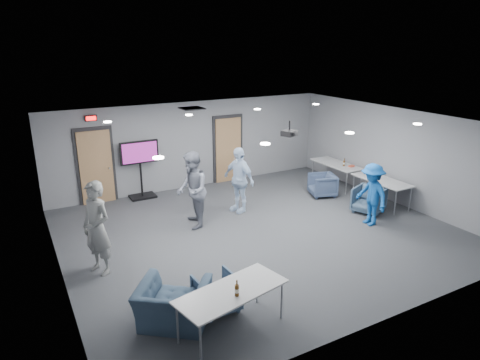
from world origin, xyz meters
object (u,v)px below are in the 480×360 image
person_c (239,180)px  chair_right_b (369,200)px  bottle_front (237,290)px  table_right_b (382,181)px  chair_right_a (322,185)px  table_front_left (232,293)px  chair_front_a (216,293)px  projector (289,133)px  bottle_right (344,163)px  chair_front_b (174,305)px  person_a (97,228)px  tv_stand (140,166)px  table_right_a (336,165)px  person_b (192,190)px  person_d (371,195)px

person_c → chair_right_b: bearing=42.4°
bottle_front → table_right_b: bearing=26.1°
chair_right_a → table_front_left: (-5.32, -4.28, 0.35)m
chair_right_a → chair_front_a: 6.42m
bottle_front → projector: projector is taller
table_front_left → bottle_right: size_ratio=7.83×
table_front_left → projector: projector is taller
chair_front_b → person_a: bearing=-35.5°
chair_right_b → tv_stand: 6.53m
table_right_b → tv_stand: bearing=56.7°
person_c → tv_stand: size_ratio=1.04×
chair_front_a → table_front_left: (-0.03, -0.63, 0.37)m
chair_right_a → chair_front_b: 7.10m
table_right_b → bottle_front: bearing=116.1°
chair_right_a → table_right_a: size_ratio=0.41×
chair_right_a → table_right_b: 1.71m
person_b → bottle_right: bearing=110.9°
person_a → projector: projector is taller
chair_front_a → chair_front_b: bearing=-0.0°
chair_right_a → bottle_front: 6.94m
projector → table_right_a: bearing=9.3°
table_right_b → bottle_front: (-6.32, -3.10, 0.15)m
chair_right_a → bottle_right: size_ratio=2.98×
person_c → bottle_front: person_c is taller
person_d → chair_right_b: bearing=143.5°
table_right_b → bottle_right: 1.58m
chair_right_a → bottle_front: size_ratio=2.74×
person_b → person_d: (3.98, -2.02, -0.17)m
chair_front_b → table_right_b: table_right_b is taller
chair_right_b → bottle_right: bottle_right is taller
table_right_b → bottle_front: size_ratio=6.47×
chair_front_b → chair_right_a: bearing=-111.2°
person_d → table_right_b: person_d is taller
person_b → table_front_left: 4.21m
person_c → chair_front_b: size_ratio=1.61×
chair_right_b → table_front_left: size_ratio=0.40×
bottle_front → bottle_right: bottle_front is taller
bottle_front → table_front_left: bearing=91.2°
table_right_b → table_front_left: bearing=114.9°
chair_right_b → table_right_b: bearing=88.4°
chair_right_b → chair_front_b: (-6.34, -2.05, 0.01)m
person_d → chair_front_a: person_d is taller
person_d → tv_stand: (-4.49, 4.70, 0.18)m
chair_front_a → bottle_right: bearing=-150.8°
person_d → bottle_front: 5.49m
person_d → person_a: bearing=-91.0°
person_a → table_right_b: size_ratio=1.10×
person_b → table_front_left: person_b is taller
chair_front_a → tv_stand: size_ratio=0.41×
chair_right_a → chair_right_b: 1.65m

